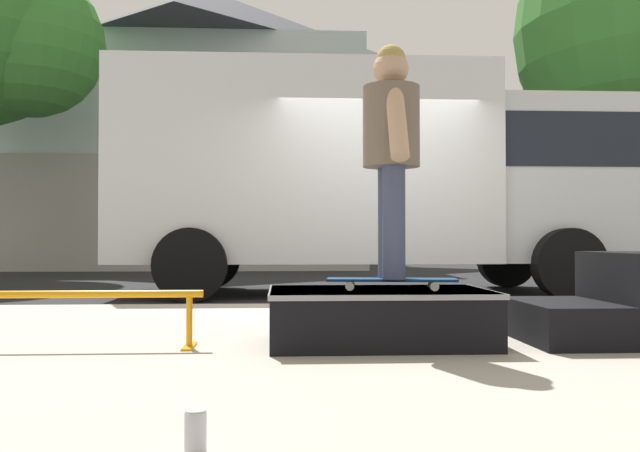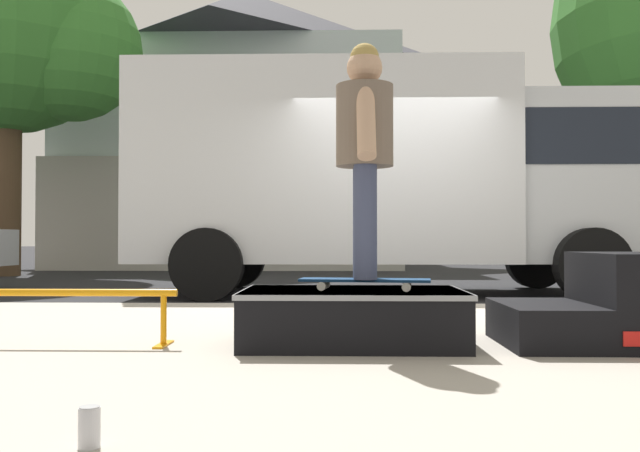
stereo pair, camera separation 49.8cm
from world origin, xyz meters
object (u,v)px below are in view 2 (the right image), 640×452
box_truck (392,172)px  skater_kid (365,140)px  skate_box (353,315)px  street_tree_main (22,30)px  skateboard (365,281)px  grind_rail (59,303)px  soda_can (89,427)px  kicker_ramp (605,307)px

box_truck → skater_kid: bearing=-96.3°
skate_box → street_tree_main: (-6.76, 9.79, 4.89)m
box_truck → street_tree_main: 9.34m
skate_box → skateboard: (0.07, -0.04, 0.21)m
grind_rail → soda_can: (0.92, -1.97, -0.19)m
grind_rail → skater_kid: 2.09m
skate_box → skateboard: bearing=-25.7°
kicker_ramp → box_truck: bearing=99.0°
soda_can → box_truck: box_truck is taller
kicker_ramp → street_tree_main: (-8.27, 9.79, 4.84)m
kicker_ramp → skate_box: bearing=180.0°
kicker_ramp → street_tree_main: size_ratio=0.14×
kicker_ramp → grind_rail: bearing=-178.6°
grind_rail → soda_can: grind_rail is taller
skateboard → skater_kid: size_ratio=0.56×
street_tree_main → skateboard: bearing=-55.2°
kicker_ramp → skateboard: 1.45m
skate_box → soda_can: 2.21m
skater_kid → skate_box: bearing=154.3°
kicker_ramp → soda_can: (-2.35, -2.04, -0.17)m
kicker_ramp → skateboard: kicker_ramp is taller
skater_kid → street_tree_main: street_tree_main is taller
kicker_ramp → box_truck: box_truck is taller
skateboard → skater_kid: 0.85m
skateboard → soda_can: bearing=-114.5°
grind_rail → street_tree_main: street_tree_main is taller
kicker_ramp → box_truck: (-0.84, 5.31, 1.35)m
soda_can → box_truck: 7.66m
skate_box → skateboard: skateboard is taller
kicker_ramp → grind_rail: kicker_ramp is taller
box_truck → street_tree_main: (-7.42, 4.47, 3.48)m
skateboard → grind_rail: bearing=-178.6°
grind_rail → skateboard: (1.84, 0.04, 0.13)m
skate_box → kicker_ramp: 1.51m
kicker_ramp → skateboard: size_ratio=1.30×
grind_rail → skate_box: bearing=2.5°
skateboard → box_truck: box_truck is taller
soda_can → street_tree_main: bearing=116.6°
skater_kid → box_truck: (0.59, 5.35, 0.35)m
skate_box → grind_rail: bearing=-177.5°
skate_box → kicker_ramp: (1.51, -0.00, 0.05)m
skateboard → skater_kid: bearing=104.0°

